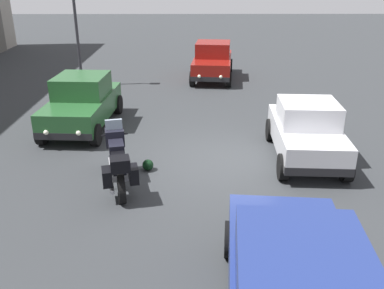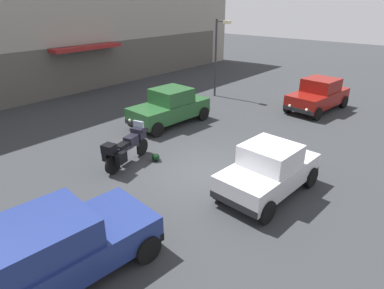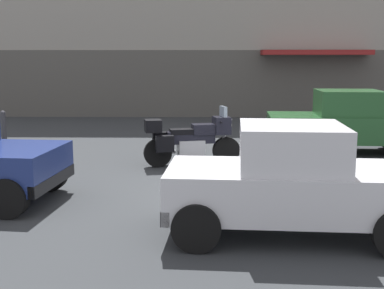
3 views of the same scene
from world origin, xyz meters
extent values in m
plane|color=#2D3033|center=(0.00, 0.00, 0.00)|extent=(80.00, 80.00, 0.00)
cube|color=gray|center=(0.00, 13.57, 4.96)|extent=(36.65, 2.40, 9.91)
cube|color=#514E48|center=(0.00, 12.35, 1.40)|extent=(32.98, 0.12, 2.80)
cube|color=maroon|center=(3.48, 11.92, 2.70)|extent=(4.40, 1.10, 0.20)
cylinder|color=black|center=(-0.54, 2.67, 0.32)|extent=(0.66, 0.28, 0.64)
cylinder|color=black|center=(-2.12, 2.30, 0.32)|extent=(0.66, 0.28, 0.64)
cylinder|color=#B7B7BC|center=(-0.56, 2.67, 0.75)|extent=(0.33, 0.14, 0.68)
cube|color=#B7B7BC|center=(-1.37, 2.48, 0.42)|extent=(0.68, 0.53, 0.36)
cube|color=black|center=(-1.37, 2.48, 0.66)|extent=(1.13, 0.52, 0.28)
cube|color=black|center=(-1.08, 2.54, 0.84)|extent=(0.58, 0.45, 0.24)
cube|color=black|center=(-1.56, 2.43, 0.80)|extent=(0.61, 0.42, 0.12)
cube|color=black|center=(-0.66, 2.64, 0.92)|extent=(0.45, 0.51, 0.40)
cube|color=#8C9EAD|center=(-0.62, 2.65, 1.22)|extent=(0.17, 0.41, 0.28)
sphere|color=#EAEACC|center=(-0.48, 2.68, 0.92)|extent=(0.14, 0.14, 0.14)
cylinder|color=black|center=(-0.74, 2.62, 1.02)|extent=(0.18, 0.61, 0.04)
cylinder|color=#B7B7BC|center=(-2.00, 2.53, 0.30)|extent=(0.56, 0.21, 0.09)
cube|color=black|center=(-2.07, 2.60, 0.58)|extent=(0.44, 0.29, 0.36)
cube|color=black|center=(-1.94, 2.05, 0.58)|extent=(0.44, 0.29, 0.36)
cube|color=black|center=(-2.22, 2.28, 0.95)|extent=(0.44, 0.47, 0.28)
cylinder|color=black|center=(-1.56, 2.62, 0.15)|extent=(0.05, 0.13, 0.29)
sphere|color=black|center=(-0.57, 1.89, 0.14)|extent=(0.28, 0.28, 0.28)
cube|color=maroon|center=(8.98, -0.22, 0.66)|extent=(3.95, 2.04, 0.68)
cube|color=maroon|center=(9.13, -0.24, 1.32)|extent=(1.75, 1.67, 0.64)
cube|color=#8C9EAD|center=(8.39, -0.16, 1.32)|extent=(0.21, 1.39, 0.54)
cube|color=#8C9EAD|center=(9.88, -0.32, 1.32)|extent=(0.21, 1.39, 0.51)
cube|color=black|center=(7.14, -0.02, 0.42)|extent=(0.30, 1.64, 0.20)
cube|color=black|center=(10.82, -0.42, 0.42)|extent=(0.30, 1.64, 0.20)
cylinder|color=black|center=(7.46, -0.84, 0.32)|extent=(0.66, 0.29, 0.64)
cylinder|color=black|center=(7.62, 0.71, 0.32)|extent=(0.66, 0.29, 0.64)
cylinder|color=black|center=(10.34, -1.15, 0.32)|extent=(0.66, 0.29, 0.64)
cylinder|color=black|center=(10.51, 0.40, 0.32)|extent=(0.66, 0.29, 0.64)
sphere|color=silver|center=(7.04, -0.47, 0.54)|extent=(0.14, 0.14, 0.14)
sphere|color=silver|center=(7.14, 0.43, 0.54)|extent=(0.14, 0.14, 0.14)
cube|color=navy|center=(-5.81, -0.54, 0.64)|extent=(4.64, 2.16, 0.64)
cube|color=navy|center=(-5.86, -0.54, 1.26)|extent=(2.04, 1.79, 0.60)
cube|color=#8C9EAD|center=(-4.97, -0.62, 1.26)|extent=(0.20, 1.50, 0.48)
cube|color=black|center=(-3.62, -0.74, 0.42)|extent=(0.28, 1.76, 0.20)
cylinder|color=black|center=(-4.10, -1.54, 0.32)|extent=(0.66, 0.28, 0.64)
cylinder|color=black|center=(-3.94, 0.13, 0.32)|extent=(0.66, 0.28, 0.64)
cube|color=silver|center=(0.13, -2.19, 0.64)|extent=(3.49, 1.77, 0.64)
cube|color=silver|center=(0.13, -2.19, 1.26)|extent=(1.49, 1.52, 0.60)
cube|color=#8C9EAD|center=(0.77, -2.23, 1.26)|extent=(0.14, 1.33, 0.51)
cube|color=#8C9EAD|center=(-0.52, -2.15, 1.26)|extent=(0.14, 1.33, 0.48)
cube|color=black|center=(1.77, -2.29, 0.42)|extent=(0.22, 1.56, 0.20)
cube|color=black|center=(-1.52, -2.09, 0.42)|extent=(0.22, 1.56, 0.20)
cylinder|color=black|center=(1.42, -1.53, 0.32)|extent=(0.65, 0.26, 0.64)
cylinder|color=black|center=(1.33, -3.01, 0.32)|extent=(0.65, 0.26, 0.64)
cylinder|color=black|center=(-1.08, -1.37, 0.32)|extent=(0.65, 0.26, 0.64)
cylinder|color=black|center=(-1.17, -2.85, 0.32)|extent=(0.65, 0.26, 0.64)
sphere|color=silver|center=(1.85, -1.87, 0.54)|extent=(0.14, 0.14, 0.14)
sphere|color=silver|center=(1.80, -2.72, 0.54)|extent=(0.14, 0.14, 0.14)
cube|color=#235128|center=(2.54, 4.20, 0.66)|extent=(3.89, 1.87, 0.68)
cube|color=#235128|center=(2.69, 4.19, 1.32)|extent=(1.69, 1.60, 0.64)
cube|color=#8C9EAD|center=(1.94, 4.24, 1.32)|extent=(0.14, 1.40, 0.54)
cube|color=#8C9EAD|center=(3.44, 4.15, 1.32)|extent=(0.14, 1.40, 0.51)
cube|color=black|center=(0.70, 4.31, 0.42)|extent=(0.22, 1.64, 0.20)
cube|color=black|center=(4.39, 4.09, 0.42)|extent=(0.22, 1.64, 0.20)
cylinder|color=black|center=(1.05, 3.51, 0.32)|extent=(0.65, 0.26, 0.64)
cylinder|color=black|center=(1.14, 5.07, 0.32)|extent=(0.65, 0.26, 0.64)
cylinder|color=black|center=(3.94, 3.33, 0.32)|extent=(0.65, 0.26, 0.64)
cylinder|color=black|center=(4.04, 4.89, 0.32)|extent=(0.65, 0.26, 0.64)
sphere|color=silver|center=(0.62, 3.86, 0.54)|extent=(0.14, 0.14, 0.14)
sphere|color=silver|center=(0.67, 4.76, 0.54)|extent=(0.14, 0.14, 0.14)
cylinder|color=#2D2D33|center=(7.78, 5.51, 2.17)|extent=(0.12, 0.12, 4.34)
cylinder|color=#2D2D33|center=(7.78, 5.16, 4.24)|extent=(0.08, 0.70, 0.08)
cube|color=beige|center=(7.78, 4.81, 4.19)|extent=(0.28, 0.36, 0.16)
camera|label=1|loc=(-9.93, 0.85, 4.62)|focal=38.86mm
camera|label=2|loc=(-7.76, -5.96, 5.35)|focal=30.71mm
camera|label=3|loc=(-1.09, -9.04, 2.44)|focal=47.45mm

